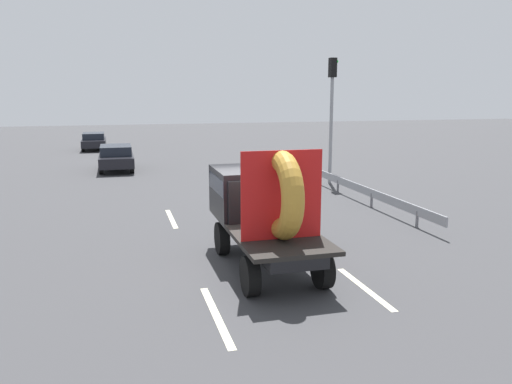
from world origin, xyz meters
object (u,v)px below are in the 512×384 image
(distant_sedan, at_px, (116,157))
(traffic_light, at_px, (332,103))
(oncoming_car, at_px, (94,141))
(flatbed_truck, at_px, (260,202))

(distant_sedan, distance_m, traffic_light, 12.74)
(distant_sedan, xyz_separation_m, oncoming_car, (-1.59, 11.35, -0.05))
(oncoming_car, bearing_deg, traffic_light, -57.75)
(flatbed_truck, bearing_deg, distant_sedan, 101.35)
(traffic_light, xyz_separation_m, oncoming_car, (-11.66, 18.49, -3.18))
(flatbed_truck, xyz_separation_m, traffic_light, (6.53, 10.56, 2.30))
(flatbed_truck, bearing_deg, traffic_light, 58.28)
(flatbed_truck, xyz_separation_m, oncoming_car, (-5.14, 29.05, -0.88))
(flatbed_truck, distance_m, traffic_light, 12.62)
(flatbed_truck, height_order, distant_sedan, flatbed_truck)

